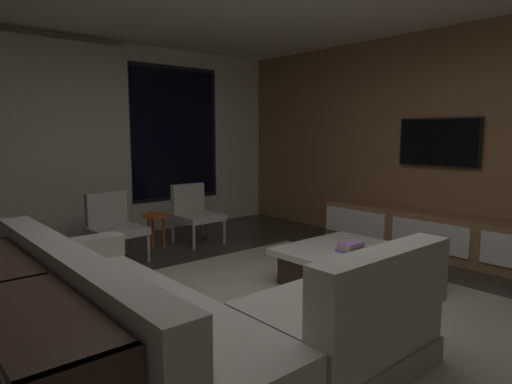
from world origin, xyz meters
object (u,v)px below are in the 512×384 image
(accent_chair_near_window, at_px, (194,211))
(side_stool, at_px, (156,221))
(mounted_tv, at_px, (438,142))
(media_console, at_px, (442,237))
(console_table_behind_couch, at_px, (12,343))
(book_stack_on_coffee_table, at_px, (352,247))
(sectional_couch, at_px, (184,324))
(accent_chair_by_curtain, at_px, (113,223))
(coffee_table, at_px, (351,267))

(accent_chair_near_window, height_order, side_stool, accent_chair_near_window)
(accent_chair_near_window, bearing_deg, mounted_tv, -49.80)
(accent_chair_near_window, height_order, mounted_tv, mounted_tv)
(media_console, xyz_separation_m, console_table_behind_couch, (-4.53, -0.04, 0.16))
(media_console, height_order, mounted_tv, mounted_tv)
(accent_chair_near_window, relative_size, side_stool, 1.70)
(media_console, bearing_deg, side_stool, 133.37)
(book_stack_on_coffee_table, xyz_separation_m, accent_chair_near_window, (-0.14, 2.47, 0.04))
(sectional_couch, relative_size, accent_chair_near_window, 3.21)
(accent_chair_by_curtain, bearing_deg, book_stack_on_coffee_table, -60.80)
(side_stool, relative_size, media_console, 0.15)
(book_stack_on_coffee_table, height_order, accent_chair_near_window, accent_chair_near_window)
(accent_chair_by_curtain, distance_m, mounted_tv, 3.95)
(coffee_table, relative_size, accent_chair_near_window, 1.49)
(coffee_table, distance_m, mounted_tv, 2.13)
(mounted_tv, bearing_deg, console_table_behind_couch, -177.09)
(accent_chair_by_curtain, height_order, side_stool, accent_chair_by_curtain)
(coffee_table, relative_size, book_stack_on_coffee_table, 4.25)
(mounted_tv, height_order, console_table_behind_couch, mounted_tv)
(coffee_table, bearing_deg, sectional_couch, -172.81)
(coffee_table, xyz_separation_m, accent_chair_near_window, (-0.18, 2.45, 0.25))
(accent_chair_near_window, bearing_deg, accent_chair_by_curtain, -174.24)
(accent_chair_by_curtain, height_order, console_table_behind_couch, accent_chair_by_curtain)
(sectional_couch, bearing_deg, accent_chair_by_curtain, 75.79)
(accent_chair_near_window, xyz_separation_m, accent_chair_by_curtain, (-1.17, -0.12, 0.00))
(sectional_couch, bearing_deg, book_stack_on_coffee_table, 6.61)
(accent_chair_by_curtain, bearing_deg, coffee_table, -59.78)
(coffee_table, relative_size, mounted_tv, 1.16)
(side_stool, height_order, media_console, media_console)
(media_console, bearing_deg, mounted_tv, 47.59)
(side_stool, relative_size, mounted_tv, 0.46)
(sectional_couch, distance_m, media_console, 3.62)
(book_stack_on_coffee_table, height_order, accent_chair_by_curtain, accent_chair_by_curtain)
(console_table_behind_couch, bearing_deg, accent_chair_near_window, 43.16)
(side_stool, bearing_deg, coffee_table, -72.46)
(book_stack_on_coffee_table, bearing_deg, coffee_table, 31.69)
(book_stack_on_coffee_table, bearing_deg, console_table_behind_couch, -178.06)
(accent_chair_by_curtain, height_order, media_console, accent_chair_by_curtain)
(console_table_behind_couch, bearing_deg, book_stack_on_coffee_table, 1.94)
(accent_chair_by_curtain, bearing_deg, accent_chair_near_window, 5.76)
(mounted_tv, bearing_deg, book_stack_on_coffee_table, -175.56)
(accent_chair_by_curtain, distance_m, media_console, 3.82)
(accent_chair_near_window, bearing_deg, sectional_couch, -124.07)
(mounted_tv, bearing_deg, side_stool, 137.83)
(accent_chair_by_curtain, relative_size, console_table_behind_couch, 0.37)
(book_stack_on_coffee_table, relative_size, accent_chair_near_window, 0.35)
(sectional_couch, bearing_deg, console_table_behind_couch, 171.84)
(sectional_couch, relative_size, book_stack_on_coffee_table, 9.16)
(coffee_table, height_order, mounted_tv, mounted_tv)
(accent_chair_near_window, xyz_separation_m, mounted_tv, (1.97, -2.33, 0.92))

